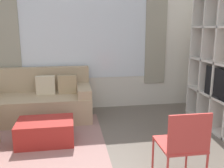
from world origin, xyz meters
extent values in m
cube|color=silver|center=(0.00, 3.40, 1.35)|extent=(5.87, 0.07, 2.70)
cube|color=white|center=(0.00, 3.36, 1.45)|extent=(2.57, 0.01, 1.60)
cube|color=#9E9984|center=(-1.46, 3.35, 1.45)|extent=(0.44, 0.03, 1.90)
cube|color=#9E9984|center=(1.46, 3.35, 1.45)|extent=(0.44, 0.03, 1.90)
cube|color=gray|center=(-1.18, 1.77, 0.01)|extent=(2.67, 2.34, 0.01)
cube|color=silver|center=(2.12, 2.31, 1.11)|extent=(0.43, 0.04, 2.22)
cube|color=silver|center=(2.12, 2.71, 1.11)|extent=(0.43, 0.04, 2.22)
cube|color=black|center=(1.95, 1.81, 0.81)|extent=(0.04, 0.64, 0.47)
cube|color=black|center=(1.97, 1.81, 0.59)|extent=(0.10, 0.24, 0.03)
cylinder|color=red|center=(2.10, 1.73, 0.08)|extent=(0.08, 0.08, 0.08)
cylinder|color=red|center=(2.10, 2.07, 1.18)|extent=(0.07, 0.07, 0.11)
cylinder|color=white|center=(2.10, 2.53, 0.08)|extent=(0.08, 0.08, 0.09)
cube|color=tan|center=(-0.94, 2.84, 0.23)|extent=(1.96, 0.92, 0.45)
cube|color=tan|center=(-0.94, 3.22, 0.68)|extent=(1.96, 0.18, 0.46)
cube|color=tan|center=(-0.08, 2.84, 0.53)|extent=(0.24, 0.86, 0.15)
cube|color=tan|center=(-0.37, 2.94, 0.62)|extent=(0.34, 0.13, 0.34)
cube|color=beige|center=(-0.77, 2.94, 0.62)|extent=(0.34, 0.13, 0.34)
cube|color=#A82823|center=(-0.69, 1.84, 0.17)|extent=(0.81, 0.55, 0.35)
cylinder|color=#CC3D38|center=(1.02, 0.84, 0.22)|extent=(0.02, 0.02, 0.44)
cylinder|color=#CC3D38|center=(0.60, 0.84, 0.22)|extent=(0.02, 0.02, 0.44)
cube|color=#CC3D38|center=(0.81, 0.62, 0.45)|extent=(0.44, 0.46, 0.02)
cube|color=#CC3D38|center=(0.81, 0.41, 0.66)|extent=(0.44, 0.02, 0.40)
camera|label=1|loc=(-0.29, -1.66, 1.67)|focal=40.00mm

